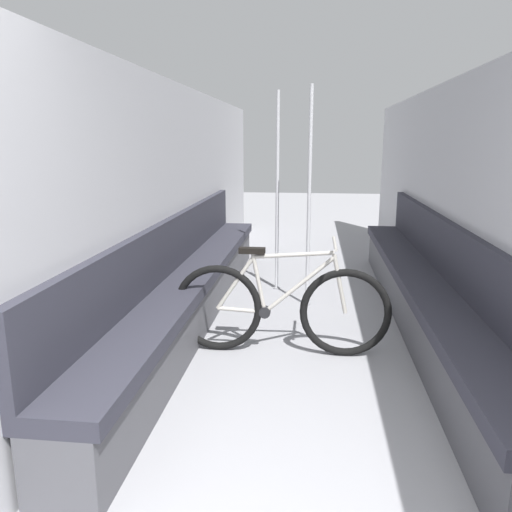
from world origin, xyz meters
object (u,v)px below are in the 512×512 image
at_px(bench_seat_row_right, 425,294).
at_px(bicycle, 280,308).
at_px(grab_pole_near, 309,202).
at_px(grab_pole_far, 277,196).
at_px(bench_seat_row_left, 191,286).

relative_size(bench_seat_row_right, bicycle, 3.02).
height_order(grab_pole_near, grab_pole_far, same).
bearing_deg(bicycle, grab_pole_near, 91.02).
xyz_separation_m(grab_pole_near, grab_pole_far, (-0.35, 0.54, 0.00)).
height_order(bench_seat_row_left, grab_pole_far, grab_pole_far).
relative_size(bicycle, grab_pole_far, 0.79).
bearing_deg(bench_seat_row_right, bench_seat_row_left, 180.00).
bearing_deg(grab_pole_near, bench_seat_row_right, -28.32).
relative_size(bench_seat_row_left, grab_pole_far, 2.38).
bearing_deg(grab_pole_near, bench_seat_row_left, -152.20).
xyz_separation_m(bench_seat_row_right, grab_pole_near, (-1.04, 0.56, 0.72)).
xyz_separation_m(bicycle, grab_pole_near, (0.19, 1.21, 0.68)).
bearing_deg(grab_pole_far, grab_pole_near, -56.80).
relative_size(bench_seat_row_left, bicycle, 3.02).
bearing_deg(bench_seat_row_left, bicycle, -36.72).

